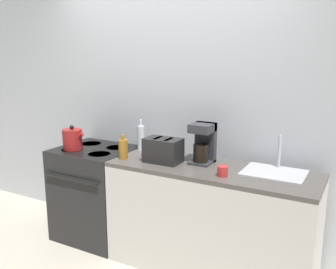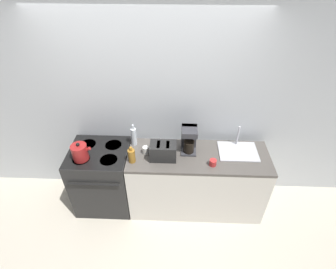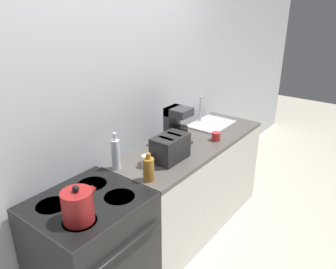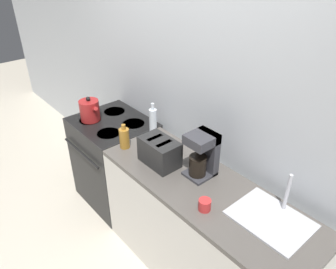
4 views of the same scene
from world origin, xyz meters
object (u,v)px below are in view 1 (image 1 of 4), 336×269
(cup_red, at_px, (223,171))
(bottle_clear, at_px, (141,137))
(bottle_amber, at_px, (123,149))
(toaster, at_px, (163,150))
(coffee_maker, at_px, (203,142))
(kettle, at_px, (73,139))
(cup_white, at_px, (146,151))
(stove, at_px, (97,192))

(cup_red, bearing_deg, bottle_clear, 160.42)
(bottle_amber, bearing_deg, toaster, 12.02)
(cup_red, bearing_deg, coffee_maker, 136.95)
(kettle, relative_size, cup_white, 2.47)
(kettle, relative_size, coffee_maker, 0.70)
(coffee_maker, distance_m, bottle_amber, 0.71)
(bottle_amber, height_order, cup_red, bottle_amber)
(bottle_amber, relative_size, cup_red, 2.64)
(kettle, distance_m, coffee_maker, 1.29)
(bottle_amber, relative_size, cup_white, 2.22)
(coffee_maker, bearing_deg, toaster, -152.89)
(kettle, xyz_separation_m, coffee_maker, (1.27, 0.21, 0.07))
(cup_white, bearing_deg, kettle, -170.56)
(stove, xyz_separation_m, bottle_clear, (0.43, 0.16, 0.57))
(kettle, bearing_deg, bottle_amber, -2.10)
(coffee_maker, height_order, cup_white, coffee_maker)
(stove, relative_size, cup_white, 9.52)
(toaster, bearing_deg, bottle_clear, 147.88)
(stove, bearing_deg, coffee_maker, 4.07)
(toaster, height_order, cup_red, toaster)
(coffee_maker, distance_m, cup_red, 0.40)
(stove, height_order, coffee_maker, coffee_maker)
(kettle, distance_m, bottle_amber, 0.61)
(kettle, distance_m, cup_red, 1.54)
(cup_red, bearing_deg, kettle, 178.23)
(toaster, relative_size, cup_red, 3.81)
(toaster, height_order, cup_white, toaster)
(cup_white, bearing_deg, stove, 179.58)
(kettle, xyz_separation_m, bottle_clear, (0.59, 0.29, 0.02))
(kettle, height_order, bottle_clear, bottle_clear)
(cup_red, bearing_deg, stove, 172.70)
(toaster, bearing_deg, kettle, -176.79)
(cup_white, height_order, cup_red, cup_white)
(stove, distance_m, bottle_amber, 0.72)
(toaster, bearing_deg, bottle_amber, -167.98)
(bottle_clear, bearing_deg, stove, -159.47)
(bottle_amber, xyz_separation_m, cup_red, (0.94, -0.03, -0.05))
(cup_red, bearing_deg, bottle_amber, 178.44)
(kettle, height_order, cup_white, kettle)
(stove, distance_m, cup_white, 0.77)
(kettle, height_order, cup_red, kettle)
(toaster, distance_m, cup_white, 0.23)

